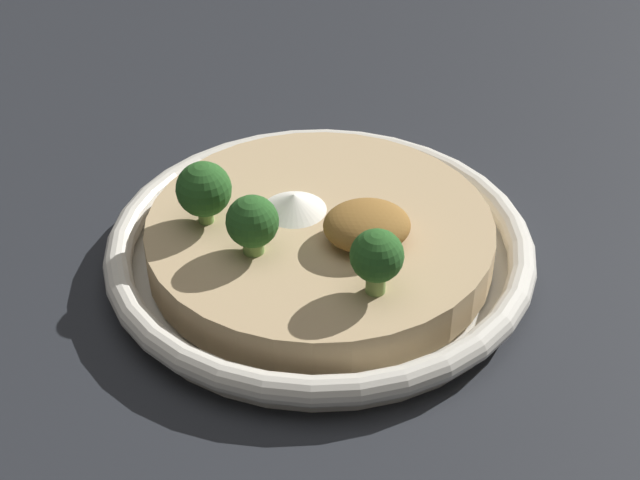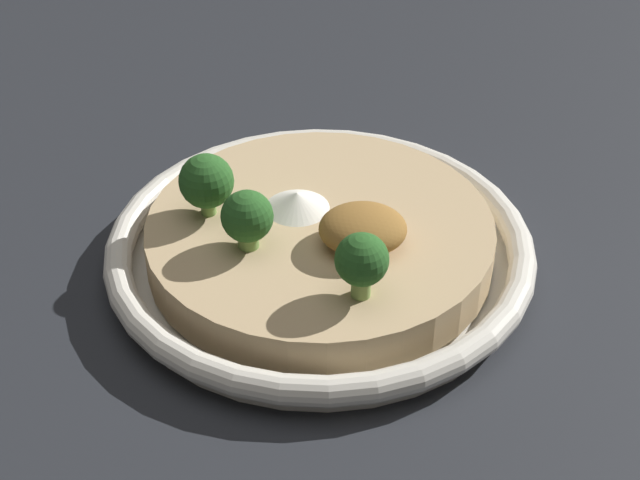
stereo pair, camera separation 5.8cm
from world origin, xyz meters
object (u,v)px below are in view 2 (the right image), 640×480
Objects in this scene: risotto_bowl at (320,246)px; broccoli_back_left at (206,182)px; broccoli_front_right at (362,261)px; broccoli_front_left at (247,218)px.

broccoli_back_left reaches higher than risotto_bowl.
broccoli_back_left and broccoli_front_right have the same top height.
broccoli_front_right is at bearing -36.50° from broccoli_front_left.
broccoli_front_right is 0.08m from broccoli_front_left.
broccoli_front_right reaches higher than risotto_bowl.
broccoli_back_left reaches higher than broccoli_front_left.
broccoli_front_right is at bearing -73.58° from risotto_bowl.
broccoli_front_right is (0.09, -0.08, 0.00)m from broccoli_back_left.
risotto_bowl is 0.08m from broccoli_back_left.
broccoli_back_left is 0.12m from broccoli_front_right.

